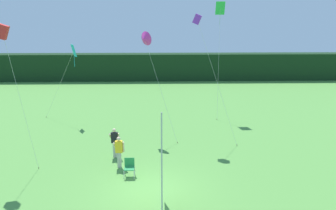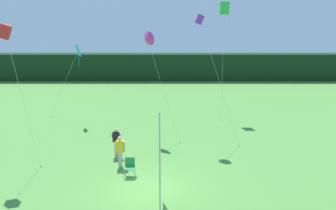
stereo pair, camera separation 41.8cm
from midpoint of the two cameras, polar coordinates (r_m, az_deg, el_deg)
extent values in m
plane|color=#518E3D|center=(16.40, -2.28, -13.28)|extent=(120.00, 120.00, 0.00)
cube|color=black|center=(43.44, -0.91, 6.11)|extent=(80.00, 2.40, 3.17)
cylinder|color=#B7B7BC|center=(13.91, -0.55, -9.25)|extent=(0.06, 0.06, 4.05)
cube|color=orange|center=(14.69, -0.53, -11.17)|extent=(0.02, 0.97, 1.08)
cube|color=white|center=(14.09, -0.54, -7.51)|extent=(0.02, 0.60, 1.08)
cube|color=green|center=(13.56, -0.56, -3.54)|extent=(0.02, 0.23, 1.08)
cylinder|color=#B7B2A3|center=(18.60, -7.09, -8.61)|extent=(0.22, 0.22, 0.81)
cube|color=yellow|center=(18.34, -7.15, -6.56)|extent=(0.36, 0.20, 0.61)
sphere|color=beige|center=(18.19, -7.19, -5.30)|extent=(0.20, 0.20, 0.20)
cylinder|color=beige|center=(18.40, -7.85, -6.25)|extent=(0.09, 0.48, 0.42)
cylinder|color=beige|center=(18.32, -6.43, -6.61)|extent=(0.09, 0.14, 0.56)
cylinder|color=#B7B2A3|center=(19.90, -7.73, -7.03)|extent=(0.22, 0.22, 0.84)
cube|color=black|center=(19.66, -7.79, -5.09)|extent=(0.36, 0.20, 0.58)
sphere|color=beige|center=(19.53, -7.83, -3.95)|extent=(0.20, 0.20, 0.20)
cylinder|color=beige|center=(19.73, -8.44, -4.85)|extent=(0.09, 0.48, 0.42)
cylinder|color=beige|center=(19.65, -7.12, -5.18)|extent=(0.09, 0.14, 0.56)
cylinder|color=#BCBCC1|center=(17.36, -6.44, -10.98)|extent=(0.03, 0.03, 0.42)
cylinder|color=#BCBCC1|center=(17.32, -4.83, -11.01)|extent=(0.03, 0.03, 0.42)
cylinder|color=#BCBCC1|center=(17.80, -6.27, -10.33)|extent=(0.03, 0.03, 0.42)
cylinder|color=#BCBCC1|center=(17.75, -4.70, -10.36)|extent=(0.03, 0.03, 0.42)
cube|color=#237F42|center=(17.46, -5.58, -10.00)|extent=(0.48, 0.48, 0.03)
cube|color=#237F42|center=(17.59, -5.52, -8.98)|extent=(0.48, 0.03, 0.44)
cylinder|color=brown|center=(28.93, -17.89, -1.70)|extent=(0.03, 0.03, 0.08)
cylinder|color=silver|center=(27.58, -15.95, 3.12)|extent=(2.64, 0.89, 5.16)
cube|color=#23B2C6|center=(26.48, -13.82, 8.46)|extent=(0.52, 0.67, 0.87)
cylinder|color=#23B2C6|center=(26.57, -13.72, 6.75)|extent=(0.02, 0.02, 0.70)
cylinder|color=brown|center=(21.81, 11.75, -6.37)|extent=(0.03, 0.03, 0.08)
cylinder|color=silver|center=(21.30, 8.71, 3.42)|extent=(2.40, 1.40, 7.35)
cube|color=purple|center=(21.49, 5.57, 13.46)|extent=(0.61, 0.46, 0.65)
cylinder|color=brown|center=(26.87, 8.74, -2.35)|extent=(0.03, 0.03, 0.08)
cylinder|color=silver|center=(27.01, 9.05, 6.43)|extent=(0.30, 1.94, 8.11)
cube|color=green|center=(27.77, 9.37, 15.01)|extent=(0.71, 0.29, 0.95)
cylinder|color=green|center=(27.77, 9.30, 13.29)|extent=(0.02, 0.02, 0.70)
cylinder|color=brown|center=(21.87, 2.32, -6.02)|extent=(0.03, 0.03, 0.08)
cylinder|color=silver|center=(21.82, -0.27, 2.26)|extent=(1.98, 1.68, 6.17)
cone|color=#DB33A8|center=(22.27, -2.85, 10.48)|extent=(0.94, 0.94, 0.92)
cylinder|color=brown|center=(19.60, -19.18, -9.26)|extent=(0.03, 0.03, 0.08)
cylinder|color=silver|center=(18.65, -21.54, 0.29)|extent=(1.00, 0.23, 6.83)
cube|color=red|center=(18.30, -24.09, 10.65)|extent=(0.66, 0.50, 0.74)
camera|label=1|loc=(0.21, -89.31, 0.17)|focal=38.21mm
camera|label=2|loc=(0.21, 90.69, -0.17)|focal=38.21mm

